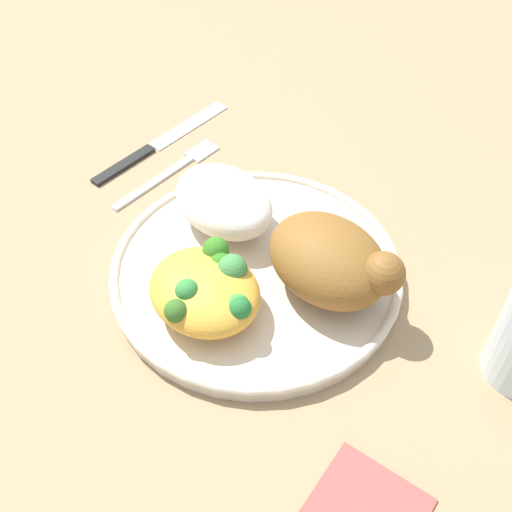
{
  "coord_description": "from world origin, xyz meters",
  "views": [
    {
      "loc": [
        0.27,
        -0.25,
        0.43
      ],
      "look_at": [
        0.0,
        0.0,
        0.03
      ],
      "focal_mm": 43.91,
      "sensor_mm": 36.0,
      "label": 1
    }
  ],
  "objects": [
    {
      "name": "fork",
      "position": [
        -0.17,
        0.03,
        0.0
      ],
      "size": [
        0.03,
        0.14,
        0.01
      ],
      "color": "silver",
      "rests_on": "ground_plane"
    },
    {
      "name": "ground_plane",
      "position": [
        0.0,
        0.0,
        0.0
      ],
      "size": [
        2.0,
        2.0,
        0.0
      ],
      "primitive_type": "plane",
      "color": "#9B7E5A"
    },
    {
      "name": "rice_pile",
      "position": [
        -0.06,
        0.02,
        0.04
      ],
      "size": [
        0.1,
        0.08,
        0.05
      ],
      "primitive_type": "ellipsoid",
      "color": "white",
      "rests_on": "plate"
    },
    {
      "name": "mac_cheese_with_broccoli",
      "position": [
        0.01,
        -0.06,
        0.04
      ],
      "size": [
        0.1,
        0.09,
        0.05
      ],
      "color": "gold",
      "rests_on": "plate"
    },
    {
      "name": "plate",
      "position": [
        0.0,
        0.0,
        0.01
      ],
      "size": [
        0.26,
        0.26,
        0.02
      ],
      "color": "beige",
      "rests_on": "ground_plane"
    },
    {
      "name": "roasted_chicken",
      "position": [
        0.06,
        0.03,
        0.05
      ],
      "size": [
        0.12,
        0.08,
        0.06
      ],
      "color": "brown",
      "rests_on": "plate"
    },
    {
      "name": "knife",
      "position": [
        -0.21,
        0.04,
        0.0
      ],
      "size": [
        0.04,
        0.19,
        0.01
      ],
      "color": "black",
      "rests_on": "ground_plane"
    }
  ]
}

